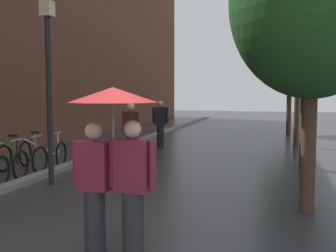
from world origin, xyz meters
name	(u,v)px	position (x,y,z in m)	size (l,w,h in m)	color
kerb_strip	(131,143)	(-3.20, 10.00, 0.06)	(0.30, 36.00, 0.12)	slate
street_tree_0	(313,2)	(2.63, 2.80, 3.45)	(2.70, 2.70, 5.03)	#473323
street_tree_1	(308,33)	(2.86, 6.64, 3.52)	(2.62, 2.62, 5.18)	#473323
street_tree_2	(299,27)	(2.89, 11.01, 4.37)	(2.98, 2.98, 6.02)	#473323
street_tree_3	(290,61)	(2.79, 15.51, 3.51)	(2.83, 2.83, 5.04)	#473323
parked_bicycle_2	(0,164)	(-3.98, 3.51, 0.38)	(1.15, 0.82, 0.96)	black
parked_bicycle_3	(21,158)	(-3.97, 4.30, 0.38)	(1.10, 0.73, 0.96)	black
parked_bicycle_4	(43,153)	(-3.94, 5.19, 0.38)	(1.17, 0.85, 0.96)	black
couple_under_umbrella	(113,147)	(0.21, 0.27, 1.34)	(1.10, 1.06, 2.06)	#2D2D33
street_lamp_post	(49,78)	(-2.60, 3.42, 2.31)	(0.24, 0.24, 3.92)	black
pedestrian_walking_midground	(131,133)	(-1.67, 5.92, 0.92)	(0.56, 0.41, 1.73)	black
pedestrian_walking_far	(160,124)	(-1.87, 9.49, 0.88)	(0.59, 0.26, 1.72)	black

